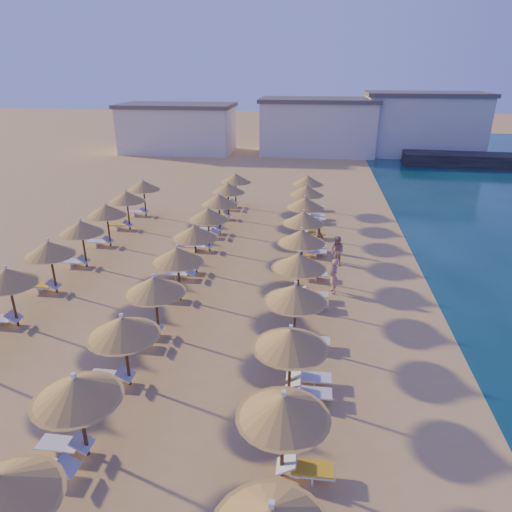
# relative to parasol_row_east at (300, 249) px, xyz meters

# --- Properties ---
(ground) EXTENTS (220.00, 220.00, 0.00)m
(ground) POSITION_rel_parasol_row_east_xyz_m (-2.94, -2.45, -2.47)
(ground) COLOR tan
(ground) RESTS_ON ground
(hotel_blocks) EXTENTS (48.85, 10.48, 8.10)m
(hotel_blocks) POSITION_rel_parasol_row_east_xyz_m (0.09, 42.73, 1.23)
(hotel_blocks) COLOR silver
(hotel_blocks) RESTS_ON ground
(parasol_row_east) EXTENTS (2.67, 33.35, 3.04)m
(parasol_row_east) POSITION_rel_parasol_row_east_xyz_m (0.00, 0.00, 0.00)
(parasol_row_east) COLOR brown
(parasol_row_east) RESTS_ON ground
(parasol_row_west) EXTENTS (2.67, 33.35, 3.04)m
(parasol_row_west) POSITION_rel_parasol_row_east_xyz_m (-6.00, 0.00, 0.00)
(parasol_row_west) COLOR brown
(parasol_row_west) RESTS_ON ground
(parasol_row_inland) EXTENTS (2.67, 23.12, 3.04)m
(parasol_row_inland) POSITION_rel_parasol_row_east_xyz_m (-12.78, 1.70, 0.00)
(parasol_row_inland) COLOR brown
(parasol_row_inland) RESTS_ON ground
(loungers) EXTENTS (15.86, 31.32, 0.66)m
(loungers) POSITION_rel_parasol_row_east_xyz_m (-5.06, 0.19, -2.13)
(loungers) COLOR white
(loungers) RESTS_ON ground
(beachgoer_b) EXTENTS (1.11, 1.11, 1.81)m
(beachgoer_b) POSITION_rel_parasol_row_east_xyz_m (2.13, 3.89, -1.57)
(beachgoer_b) COLOR tan
(beachgoer_b) RESTS_ON ground
(beachgoer_c) EXTENTS (0.99, 0.89, 1.61)m
(beachgoer_c) POSITION_rel_parasol_row_east_xyz_m (0.97, 6.09, -1.66)
(beachgoer_c) COLOR tan
(beachgoer_c) RESTS_ON ground
(beachgoer_a) EXTENTS (0.62, 0.79, 1.92)m
(beachgoer_a) POSITION_rel_parasol_row_east_xyz_m (1.80, 0.15, -1.51)
(beachgoer_a) COLOR tan
(beachgoer_a) RESTS_ON ground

